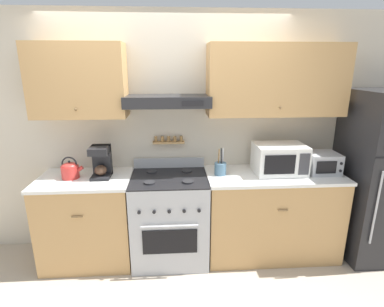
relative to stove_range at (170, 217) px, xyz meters
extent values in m
plane|color=#B2A38E|center=(0.00, -0.32, -0.46)|extent=(16.00, 16.00, 0.00)
cube|color=beige|center=(0.00, 0.37, 0.81)|extent=(5.20, 0.08, 2.55)
cube|color=tan|center=(-0.85, 0.17, 1.40)|extent=(0.90, 0.33, 0.70)
sphere|color=brown|center=(-0.85, -0.01, 1.15)|extent=(0.02, 0.02, 0.02)
cube|color=tan|center=(1.09, 0.17, 1.40)|extent=(1.38, 0.33, 0.70)
sphere|color=brown|center=(1.09, -0.01, 1.15)|extent=(0.02, 0.02, 0.02)
cube|color=#232326|center=(0.00, 0.15, 1.20)|extent=(0.85, 0.37, 0.11)
cube|color=black|center=(0.24, -0.04, 1.20)|extent=(0.20, 0.01, 0.05)
cube|color=tan|center=(0.00, 0.29, 0.74)|extent=(0.34, 0.07, 0.02)
cylinder|color=olive|center=(-0.14, 0.29, 0.78)|extent=(0.03, 0.03, 0.06)
cylinder|color=olive|center=(-0.07, 0.29, 0.78)|extent=(0.03, 0.03, 0.06)
cylinder|color=olive|center=(0.00, 0.29, 0.78)|extent=(0.03, 0.03, 0.06)
cylinder|color=olive|center=(0.07, 0.29, 0.78)|extent=(0.03, 0.03, 0.06)
cylinder|color=olive|center=(0.14, 0.29, 0.78)|extent=(0.03, 0.03, 0.06)
cube|color=tan|center=(-0.85, 0.02, -0.02)|extent=(0.90, 0.63, 0.89)
cube|color=white|center=(-0.85, 0.02, 0.45)|extent=(0.92, 0.65, 0.03)
cylinder|color=brown|center=(-0.85, -0.31, 0.20)|extent=(0.10, 0.01, 0.01)
cube|color=tan|center=(1.09, 0.02, -0.02)|extent=(1.38, 0.63, 0.89)
cube|color=white|center=(1.09, 0.02, 0.45)|extent=(1.41, 0.65, 0.03)
cylinder|color=brown|center=(1.09, -0.31, 0.20)|extent=(0.10, 0.01, 0.01)
cube|color=#ADAFB5|center=(0.00, 0.00, -0.01)|extent=(0.77, 0.65, 0.91)
cube|color=black|center=(0.00, -0.33, -0.08)|extent=(0.52, 0.01, 0.25)
cylinder|color=#ADAFB5|center=(0.00, -0.35, 0.10)|extent=(0.54, 0.02, 0.02)
cube|color=black|center=(0.00, 0.00, 0.45)|extent=(0.77, 0.65, 0.01)
cylinder|color=#232326|center=(-0.18, -0.16, 0.46)|extent=(0.11, 0.11, 0.02)
cylinder|color=#232326|center=(0.18, -0.16, 0.46)|extent=(0.11, 0.11, 0.02)
cylinder|color=#232326|center=(-0.18, 0.15, 0.46)|extent=(0.11, 0.11, 0.02)
cylinder|color=#232326|center=(0.18, 0.15, 0.46)|extent=(0.11, 0.11, 0.02)
cylinder|color=black|center=(-0.28, -0.34, 0.24)|extent=(0.03, 0.02, 0.03)
cylinder|color=black|center=(-0.14, -0.34, 0.24)|extent=(0.03, 0.02, 0.03)
cylinder|color=black|center=(0.00, -0.34, 0.24)|extent=(0.03, 0.02, 0.03)
cylinder|color=black|center=(0.14, -0.34, 0.24)|extent=(0.03, 0.02, 0.03)
cylinder|color=black|center=(0.28, -0.34, 0.24)|extent=(0.03, 0.02, 0.03)
cube|color=#ADAFB5|center=(0.00, 0.30, 0.51)|extent=(0.77, 0.04, 0.11)
cube|color=#232326|center=(2.22, -0.04, 0.42)|extent=(0.72, 0.72, 1.78)
cylinder|color=#ADAFB5|center=(1.95, -0.41, 0.25)|extent=(0.02, 0.02, 0.75)
cylinder|color=red|center=(-0.98, 0.02, 0.53)|extent=(0.17, 0.17, 0.13)
ellipsoid|color=red|center=(-0.98, 0.02, 0.59)|extent=(0.16, 0.16, 0.07)
sphere|color=black|center=(-0.98, 0.02, 0.63)|extent=(0.02, 0.02, 0.02)
cylinder|color=red|center=(-0.90, 0.02, 0.54)|extent=(0.10, 0.04, 0.09)
torus|color=black|center=(-0.98, 0.02, 0.61)|extent=(0.15, 0.01, 0.15)
cube|color=black|center=(-0.67, 0.02, 0.48)|extent=(0.18, 0.24, 0.03)
cube|color=black|center=(-0.67, 0.10, 0.62)|extent=(0.18, 0.08, 0.32)
cube|color=black|center=(-0.67, 0.01, 0.75)|extent=(0.18, 0.20, 0.07)
ellipsoid|color=#4C3323|center=(-0.67, 0.00, 0.55)|extent=(0.12, 0.12, 0.10)
cube|color=white|center=(1.14, 0.04, 0.61)|extent=(0.51, 0.37, 0.30)
cube|color=black|center=(1.08, -0.15, 0.61)|extent=(0.31, 0.01, 0.19)
cube|color=#38383D|center=(1.33, -0.15, 0.61)|extent=(0.10, 0.01, 0.22)
cylinder|color=slate|center=(0.53, 0.02, 0.53)|extent=(0.12, 0.12, 0.12)
cylinder|color=olive|center=(0.51, 0.01, 0.66)|extent=(0.01, 0.05, 0.16)
cylinder|color=#28282B|center=(0.53, 0.02, 0.66)|extent=(0.01, 0.04, 0.16)
cylinder|color=#B2B2B7|center=(0.55, 0.03, 0.66)|extent=(0.01, 0.03, 0.16)
cube|color=#ADAFB5|center=(1.59, 0.02, 0.57)|extent=(0.32, 0.29, 0.21)
cube|color=black|center=(1.56, -0.13, 0.57)|extent=(0.20, 0.01, 0.13)
cylinder|color=black|center=(1.71, -0.14, 0.61)|extent=(0.03, 0.01, 0.03)
cylinder|color=black|center=(1.71, -0.14, 0.53)|extent=(0.03, 0.01, 0.03)
camera|label=1|loc=(0.05, -2.85, 1.54)|focal=28.00mm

